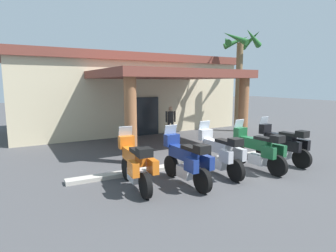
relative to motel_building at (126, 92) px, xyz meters
The scene contains 10 objects.
ground_plane 9.54m from the motel_building, 89.29° to the right, with size 80.00×80.00×0.00m, color #424244.
motel_building is the anchor object (origin of this frame).
motorcycle_orange 10.49m from the motel_building, 107.53° to the right, with size 0.71×2.21×1.61m.
motorcycle_blue 10.51m from the motel_building, 99.59° to the right, with size 0.73×2.21×1.61m.
motorcycle_silver 10.09m from the motel_building, 91.95° to the right, with size 0.71×2.21×1.61m.
motorcycle_green 10.36m from the motel_building, 84.09° to the right, with size 0.77×2.21×1.61m.
motorcycle_black 10.39m from the motel_building, 76.23° to the right, with size 0.76×2.21×1.61m.
pedestrian 4.42m from the motel_building, 76.41° to the right, with size 0.50×0.32×1.67m.
palm_tree_near_portico 7.10m from the motel_building, 34.19° to the right, with size 2.36×2.36×5.92m.
curb_strip 8.99m from the motel_building, 92.23° to the right, with size 8.96×0.36×0.12m, color #ADA89E.
Camera 1 is at (-5.81, -7.58, 2.86)m, focal length 30.04 mm.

